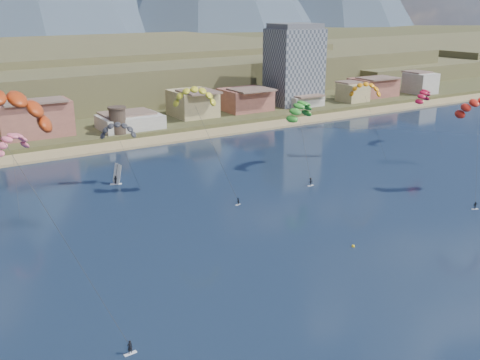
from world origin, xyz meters
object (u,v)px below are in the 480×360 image
object	(u,v)px
apartment_tower	(294,65)
kitesurfer_yellow	(195,94)
kitesurfer_orange	(480,105)
kitesurfer_green	(300,108)
windsurfer	(116,178)
watchtower	(118,120)
buoy	(353,246)

from	to	relation	value
apartment_tower	kitesurfer_yellow	bearing A→B (deg)	-138.69
kitesurfer_orange	kitesurfer_green	distance (m)	42.73
kitesurfer_orange	windsurfer	world-z (taller)	kitesurfer_orange
kitesurfer_green	windsurfer	xyz separation A→B (m)	(-46.25, 11.40, -14.34)
kitesurfer_green	windsurfer	world-z (taller)	kitesurfer_green
windsurfer	kitesurfer_yellow	bearing A→B (deg)	-47.01
windsurfer	kitesurfer_green	bearing A→B (deg)	-13.85
kitesurfer_orange	apartment_tower	bearing A→B (deg)	75.33
apartment_tower	kitesurfer_orange	size ratio (longest dim) A/B	1.33
apartment_tower	kitesurfer_yellow	distance (m)	109.16
watchtower	kitesurfer_yellow	xyz separation A→B (m)	(-1.91, -57.98, 16.38)
watchtower	buoy	distance (m)	100.10
kitesurfer_yellow	kitesurfer_green	distance (m)	33.13
windsurfer	kitesurfer_orange	bearing A→B (deg)	-34.74
kitesurfer_green	buoy	bearing A→B (deg)	-116.15
apartment_tower	windsurfer	bearing A→B (deg)	-149.32
kitesurfer_orange	buoy	size ratio (longest dim) A/B	39.49
kitesurfer_yellow	kitesurfer_green	world-z (taller)	kitesurfer_yellow
buoy	windsurfer	bearing A→B (deg)	112.99
apartment_tower	kitesurfer_orange	xyz separation A→B (m)	(-27.35, -104.49, 2.32)
kitesurfer_yellow	windsurfer	world-z (taller)	kitesurfer_yellow
buoy	watchtower	bearing A→B (deg)	94.64
apartment_tower	buoy	bearing A→B (deg)	-122.34
windsurfer	buoy	world-z (taller)	windsurfer
watchtower	kitesurfer_green	distance (m)	62.93
apartment_tower	windsurfer	world-z (taller)	apartment_tower
kitesurfer_yellow	windsurfer	size ratio (longest dim) A/B	5.36
apartment_tower	kitesurfer_yellow	xyz separation A→B (m)	(-81.91, -71.98, 4.93)
apartment_tower	watchtower	bearing A→B (deg)	-170.07
watchtower	kitesurfer_green	size ratio (longest dim) A/B	0.40
windsurfer	apartment_tower	bearing A→B (deg)	30.68
kitesurfer_green	windsurfer	distance (m)	49.75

